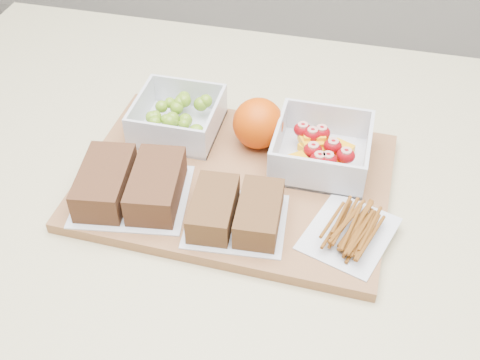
{
  "coord_description": "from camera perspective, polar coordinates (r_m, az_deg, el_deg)",
  "views": [
    {
      "loc": [
        0.13,
        -0.57,
        1.48
      ],
      "look_at": [
        -0.01,
        0.01,
        0.93
      ],
      "focal_mm": 45.0,
      "sensor_mm": 36.0,
      "label": 1
    }
  ],
  "objects": [
    {
      "name": "fruit_container",
      "position": [
        0.85,
        7.69,
        2.81
      ],
      "size": [
        0.13,
        0.13,
        0.06
      ],
      "color": "silver",
      "rests_on": "cutting_board"
    },
    {
      "name": "grape_container",
      "position": [
        0.9,
        -5.81,
        5.94
      ],
      "size": [
        0.12,
        0.12,
        0.05
      ],
      "color": "silver",
      "rests_on": "cutting_board"
    },
    {
      "name": "pretzel_bag",
      "position": [
        0.76,
        10.41,
        -4.41
      ],
      "size": [
        0.13,
        0.14,
        0.03
      ],
      "color": "silver",
      "rests_on": "cutting_board"
    },
    {
      "name": "sandwich_bag_center",
      "position": [
        0.76,
        -0.36,
        -2.98
      ],
      "size": [
        0.14,
        0.12,
        0.04
      ],
      "color": "silver",
      "rests_on": "cutting_board"
    },
    {
      "name": "orange",
      "position": [
        0.86,
        1.73,
        5.39
      ],
      "size": [
        0.07,
        0.07,
        0.07
      ],
      "primitive_type": "sphere",
      "color": "#DC4905",
      "rests_on": "cutting_board"
    },
    {
      "name": "sandwich_bag_left",
      "position": [
        0.8,
        -10.32,
        -0.41
      ],
      "size": [
        0.17,
        0.15,
        0.05
      ],
      "color": "silver",
      "rests_on": "cutting_board"
    },
    {
      "name": "cutting_board",
      "position": [
        0.84,
        -0.46,
        -0.08
      ],
      "size": [
        0.43,
        0.31,
        0.02
      ],
      "primitive_type": "cube",
      "rotation": [
        0.0,
        0.0,
        -0.03
      ],
      "color": "#94633D",
      "rests_on": "counter"
    }
  ]
}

